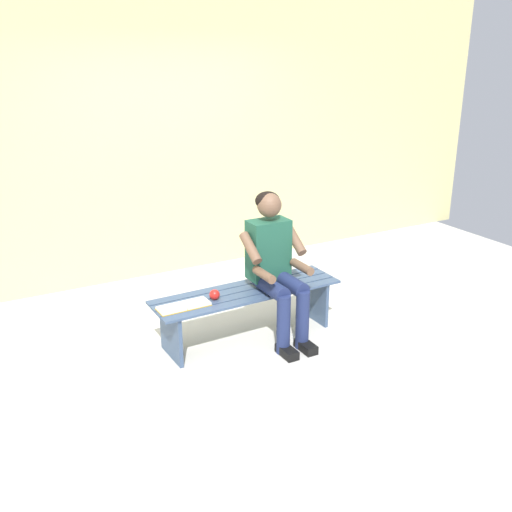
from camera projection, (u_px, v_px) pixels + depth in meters
The scene contains 6 objects.
ground_plane at pixel (184, 439), 3.70m from camera, with size 10.00×7.00×0.04m, color beige.
brick_wall at pixel (112, 138), 5.81m from camera, with size 9.50×0.24×2.96m, color #D1C684.
bench_near at pixel (247, 302), 4.86m from camera, with size 1.62×0.47×0.43m.
person_seated at pixel (276, 262), 4.76m from camera, with size 0.50×0.69×1.23m.
apple at pixel (215, 295), 4.64m from camera, with size 0.08×0.08×0.08m, color red.
book_open at pixel (184, 306), 4.51m from camera, with size 0.41×0.17×0.02m.
Camera 1 is at (2.10, 3.93, 2.32)m, focal length 40.94 mm.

